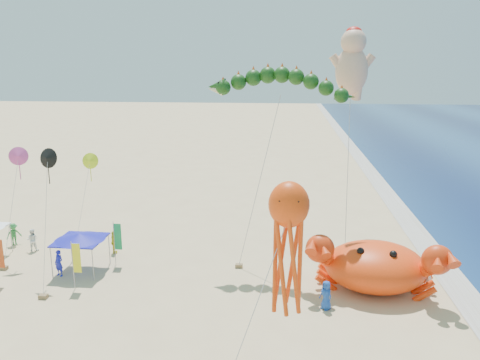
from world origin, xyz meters
name	(u,v)px	position (x,y,z in m)	size (l,w,h in m)	color
ground	(268,288)	(0.00, 0.00, 0.00)	(320.00, 320.00, 0.00)	#D1B784
foam_strip	(466,297)	(12.00, 0.00, 0.01)	(320.00, 320.00, 0.00)	silver
crab_inflatable	(376,265)	(6.63, 0.53, 1.63)	(8.46, 6.06, 3.71)	#FF3F0D
dragon_kite	(279,88)	(0.32, 4.53, 12.24)	(9.65, 3.05, 13.31)	#133B10
cherub_kite	(352,62)	(5.47, 8.16, 13.97)	(2.34, 4.36, 16.41)	#E9B18E
octopus_kite	(288,237)	(1.16, -7.20, 6.12)	(3.65, 3.39, 8.71)	#F2440C
canopy_blue	(80,237)	(-12.79, 1.26, 2.44)	(3.37, 3.37, 2.71)	gray
feather_flags	(42,246)	(-15.14, 0.51, 2.01)	(10.92, 3.98, 3.20)	gray
beachgoers	(76,260)	(-13.07, 1.04, 0.85)	(31.19, 10.82, 1.79)	red
small_kites	(35,174)	(-16.41, 2.82, 6.35)	(6.05, 11.31, 8.57)	#F71BCF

